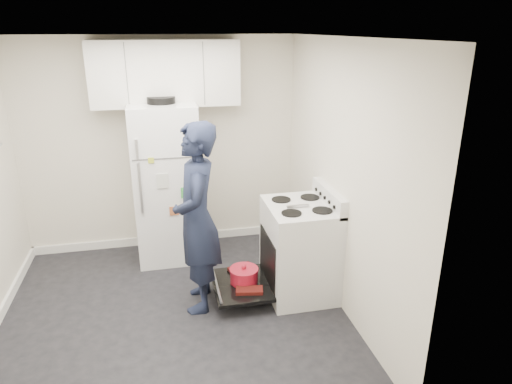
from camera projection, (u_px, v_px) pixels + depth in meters
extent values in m
cube|color=black|center=(174.00, 315.00, 4.33)|extent=(3.20, 3.20, 0.01)
cube|color=white|center=(154.00, 37.00, 3.48)|extent=(3.20, 3.20, 0.01)
cube|color=beige|center=(161.00, 146.00, 5.38)|extent=(3.20, 0.01, 2.50)
cube|color=beige|center=(175.00, 290.00, 2.44)|extent=(3.20, 0.01, 2.50)
cube|color=beige|center=(341.00, 178.00, 4.23)|extent=(0.01, 3.20, 2.50)
cube|color=white|center=(168.00, 239.00, 5.77)|extent=(3.20, 0.03, 0.10)
cube|color=silver|center=(299.00, 251.00, 4.57)|extent=(0.65, 0.76, 0.92)
cube|color=black|center=(293.00, 257.00, 4.58)|extent=(0.53, 0.60, 0.52)
cube|color=orange|center=(318.00, 254.00, 4.63)|extent=(0.02, 0.56, 0.46)
cylinder|color=black|center=(297.00, 272.00, 4.65)|extent=(0.34, 0.34, 0.02)
cube|color=silver|center=(329.00, 197.00, 4.44)|extent=(0.08, 0.76, 0.18)
cube|color=silver|center=(301.00, 207.00, 4.41)|extent=(0.65, 0.76, 0.03)
cube|color=#B2B2B7|center=(298.00, 206.00, 4.34)|extent=(0.22, 0.03, 0.01)
cube|color=black|center=(241.00, 285.00, 4.56)|extent=(0.55, 0.70, 0.03)
cylinder|color=#B2B2B7|center=(217.00, 284.00, 4.50)|extent=(0.02, 0.66, 0.02)
cylinder|color=#B4152A|center=(244.00, 276.00, 4.56)|extent=(0.28, 0.28, 0.13)
cylinder|color=#B4152A|center=(244.00, 270.00, 4.53)|extent=(0.29, 0.29, 0.02)
sphere|color=#B4152A|center=(244.00, 267.00, 4.52)|extent=(0.04, 0.04, 0.04)
cube|color=maroon|center=(249.00, 290.00, 4.40)|extent=(0.28, 0.18, 0.04)
cube|color=maroon|center=(241.00, 268.00, 4.80)|extent=(0.29, 0.21, 0.04)
cube|color=white|center=(167.00, 183.00, 5.18)|extent=(0.72, 0.70, 1.80)
cube|color=#4C4C4C|center=(166.00, 158.00, 4.72)|extent=(0.68, 0.01, 0.01)
cube|color=#B2B2B7|center=(137.00, 149.00, 4.61)|extent=(0.03, 0.03, 0.20)
cube|color=#B2B2B7|center=(140.00, 188.00, 4.75)|extent=(0.03, 0.03, 0.55)
cylinder|color=black|center=(161.00, 100.00, 4.86)|extent=(0.30, 0.30, 0.07)
cube|color=gold|center=(151.00, 160.00, 4.69)|extent=(0.06, 0.01, 0.06)
cube|color=green|center=(185.00, 193.00, 4.89)|extent=(0.09, 0.01, 0.12)
cube|color=#AE5C31|center=(174.00, 211.00, 4.93)|extent=(0.10, 0.01, 0.10)
cube|color=silver|center=(162.00, 181.00, 4.79)|extent=(0.12, 0.01, 0.16)
cube|color=silver|center=(165.00, 73.00, 4.95)|extent=(1.60, 0.33, 0.70)
imported|color=#171D34|center=(197.00, 219.00, 4.21)|extent=(0.50, 0.70, 1.81)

